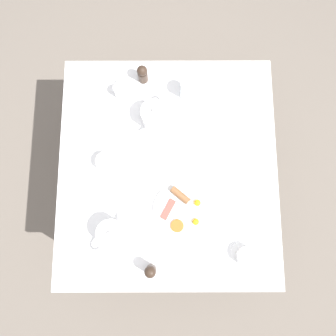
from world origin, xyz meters
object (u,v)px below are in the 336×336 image
at_px(teapot_far, 112,234).
at_px(spoon_for_tea, 83,195).
at_px(breakfast_plate, 184,210).
at_px(teacup_with_saucer_left, 107,162).
at_px(fork_by_plate, 243,86).
at_px(teapot_near, 155,115).
at_px(water_glass_tall, 188,89).
at_px(creamer_jug, 120,91).
at_px(salt_grinder, 151,271).
at_px(knife_by_plate, 250,189).
at_px(pepper_grinder, 143,74).
at_px(teacup_with_saucer_right, 247,256).
at_px(fork_spare, 203,135).

xyz_separation_m(teapot_far, spoon_for_tea, (0.18, 0.15, -0.05)).
bearing_deg(breakfast_plate, teacup_with_saucer_left, 58.27).
bearing_deg(fork_by_plate, teapot_near, 111.54).
distance_m(water_glass_tall, spoon_for_tea, 0.69).
relative_size(teacup_with_saucer_left, fork_by_plate, 0.92).
relative_size(creamer_jug, salt_grinder, 0.73).
height_order(salt_grinder, knife_by_plate, salt_grinder).
height_order(teacup_with_saucer_left, water_glass_tall, water_glass_tall).
bearing_deg(creamer_jug, spoon_for_tea, 161.81).
bearing_deg(pepper_grinder, fork_by_plate, -94.14).
relative_size(teapot_far, spoon_for_tea, 1.08).
distance_m(teapot_near, teapot_far, 0.57).
xyz_separation_m(breakfast_plate, teacup_with_saucer_right, (-0.20, -0.27, 0.02)).
distance_m(breakfast_plate, teapot_near, 0.46).
height_order(water_glass_tall, knife_by_plate, water_glass_tall).
height_order(pepper_grinder, fork_by_plate, pepper_grinder).
relative_size(knife_by_plate, fork_spare, 1.13).
distance_m(teapot_near, pepper_grinder, 0.21).
xyz_separation_m(teapot_near, pepper_grinder, (0.20, 0.06, 0.00)).
distance_m(creamer_jug, knife_by_plate, 0.76).
xyz_separation_m(teacup_with_saucer_right, pepper_grinder, (0.84, 0.46, 0.03)).
bearing_deg(fork_spare, teacup_with_saucer_left, 107.08).
bearing_deg(salt_grinder, teacup_with_saucer_right, -82.13).
xyz_separation_m(water_glass_tall, knife_by_plate, (-0.47, -0.28, -0.05)).
bearing_deg(teacup_with_saucer_left, teacup_with_saucer_right, -123.91).
bearing_deg(teapot_far, water_glass_tall, 10.12).
relative_size(water_glass_tall, spoon_for_tea, 0.64).
distance_m(breakfast_plate, teacup_with_saucer_left, 0.42).
xyz_separation_m(knife_by_plate, fork_spare, (0.26, 0.21, 0.00)).
bearing_deg(water_glass_tall, salt_grinder, 168.39).
relative_size(water_glass_tall, pepper_grinder, 0.95).
height_order(teapot_far, knife_by_plate, teapot_far).
distance_m(teapot_far, salt_grinder, 0.23).
distance_m(creamer_jug, spoon_for_tea, 0.52).
distance_m(teacup_with_saucer_left, salt_grinder, 0.52).
relative_size(fork_by_plate, knife_by_plate, 0.74).
relative_size(teapot_near, fork_spare, 1.15).
bearing_deg(spoon_for_tea, breakfast_plate, -98.86).
xyz_separation_m(teapot_near, water_glass_tall, (0.13, -0.16, -0.00)).
bearing_deg(teapot_near, spoon_for_tea, -17.28).
bearing_deg(teapot_near, fork_by_plate, 136.37).
height_order(teapot_near, teacup_with_saucer_left, teapot_near).
bearing_deg(salt_grinder, water_glass_tall, -11.61).
xyz_separation_m(breakfast_plate, water_glass_tall, (0.56, -0.02, 0.04)).
distance_m(creamer_jug, pepper_grinder, 0.13).
bearing_deg(teacup_with_saucer_left, teapot_far, -173.18).
relative_size(pepper_grinder, salt_grinder, 1.00).
relative_size(teapot_far, pepper_grinder, 1.60).
relative_size(teapot_far, creamer_jug, 2.19).
relative_size(teapot_near, water_glass_tall, 1.88).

